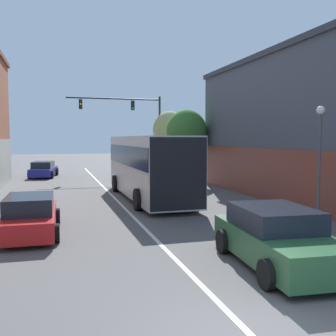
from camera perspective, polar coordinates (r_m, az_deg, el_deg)
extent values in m
cube|color=silver|center=(21.74, -7.83, -4.27)|extent=(0.14, 44.10, 0.01)
cube|color=brown|center=(20.01, 16.01, -1.22)|extent=(0.24, 19.62, 2.72)
cube|color=#B7B7BC|center=(21.01, -2.88, 0.36)|extent=(2.57, 10.59, 3.12)
cube|color=black|center=(20.98, -2.88, 1.89)|extent=(2.61, 10.38, 1.00)
cube|color=beige|center=(21.03, -2.87, -0.32)|extent=(2.60, 10.48, 0.31)
cube|color=black|center=(15.96, 1.57, -0.88)|extent=(2.43, 0.08, 3.00)
cylinder|color=black|center=(24.09, -7.64, -2.24)|extent=(0.31, 1.00, 1.00)
cylinder|color=black|center=(24.60, -1.79, -2.07)|extent=(0.31, 1.00, 1.00)
cylinder|color=black|center=(17.70, -4.36, -4.58)|extent=(0.31, 1.00, 1.00)
cylinder|color=black|center=(18.39, 3.41, -4.23)|extent=(0.31, 1.00, 1.00)
cube|color=#285633|center=(10.46, 15.75, -10.65)|extent=(2.19, 4.56, 0.75)
cube|color=black|center=(10.54, 15.15, -6.92)|extent=(1.89, 2.42, 0.54)
cylinder|color=black|center=(11.35, 7.99, -10.51)|extent=(0.27, 0.68, 0.67)
cylinder|color=black|center=(12.13, 16.80, -9.67)|extent=(0.27, 0.68, 0.67)
cylinder|color=black|center=(8.92, 14.24, -14.75)|extent=(0.27, 0.68, 0.67)
cube|color=red|center=(14.21, -19.31, -7.12)|extent=(1.68, 4.55, 0.62)
cube|color=black|center=(13.89, -19.44, -4.93)|extent=(1.52, 2.37, 0.55)
cylinder|color=black|center=(15.70, -22.01, -6.78)|extent=(0.23, 0.59, 0.59)
cylinder|color=black|center=(15.58, -15.81, -6.71)|extent=(0.23, 0.59, 0.59)
cylinder|color=black|center=(12.84, -15.95, -9.07)|extent=(0.23, 0.59, 0.59)
cube|color=navy|center=(34.59, -17.60, -0.45)|extent=(2.30, 4.87, 0.61)
cube|color=black|center=(34.32, -17.68, 0.47)|extent=(1.86, 2.63, 0.53)
cylinder|color=black|center=(36.18, -18.58, -0.52)|extent=(0.31, 0.68, 0.66)
cylinder|color=black|center=(35.90, -15.84, -0.50)|extent=(0.31, 0.68, 0.66)
cylinder|color=black|center=(33.33, -19.48, -0.94)|extent=(0.31, 0.68, 0.66)
cylinder|color=black|center=(33.03, -16.50, -0.92)|extent=(0.31, 0.68, 0.66)
cylinder|color=black|center=(34.47, -1.22, 4.64)|extent=(0.18, 0.18, 6.87)
cylinder|color=black|center=(33.84, -7.83, 9.93)|extent=(7.92, 0.12, 0.12)
cube|color=black|center=(34.06, -5.14, 9.04)|extent=(0.28, 0.24, 0.80)
sphere|color=black|center=(33.93, -5.10, 9.47)|extent=(0.18, 0.18, 0.18)
sphere|color=black|center=(33.91, -5.09, 9.06)|extent=(0.18, 0.18, 0.18)
sphere|color=green|center=(33.89, -5.09, 8.64)|extent=(0.18, 0.18, 0.18)
cube|color=black|center=(33.51, -12.57, 9.03)|extent=(0.28, 0.24, 0.80)
sphere|color=black|center=(33.39, -12.56, 9.47)|extent=(0.18, 0.18, 0.18)
sphere|color=orange|center=(33.36, -12.56, 9.05)|extent=(0.18, 0.18, 0.18)
sphere|color=black|center=(33.34, -12.55, 8.63)|extent=(0.18, 0.18, 0.18)
cone|color=#47474C|center=(14.79, 20.85, -8.19)|extent=(0.26, 0.26, 0.20)
cylinder|color=#47474C|center=(14.50, 21.05, -0.66)|extent=(0.10, 0.10, 4.09)
sphere|color=#EFE5CC|center=(14.49, 21.28, 7.83)|extent=(0.29, 0.29, 0.29)
cylinder|color=#3D2D1E|center=(28.16, 2.72, 0.21)|extent=(0.20, 0.20, 2.45)
ellipsoid|color=#38702D|center=(28.09, 2.74, 5.23)|extent=(2.92, 2.63, 3.21)
cylinder|color=#3D2D1E|center=(33.06, 0.26, 1.06)|extent=(0.22, 0.22, 2.72)
ellipsoid|color=#99A366|center=(33.01, 0.27, 5.54)|extent=(2.87, 2.58, 3.16)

